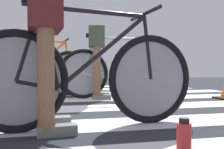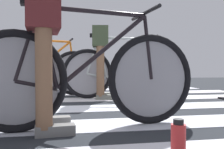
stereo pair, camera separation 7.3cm
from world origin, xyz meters
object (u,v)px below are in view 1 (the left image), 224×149
bicycle_1_of_3 (89,76)px  water_bottle (184,144)px  bicycle_2_of_3 (118,72)px  cyclist_3_of_3 (14,56)px  cyclist_2_of_3 (97,53)px  cyclist_1_of_3 (45,41)px  bicycle_3_of_3 (36,72)px

bicycle_1_of_3 → water_bottle: bearing=-73.7°
bicycle_2_of_3 → bicycle_1_of_3: bearing=-103.1°
cyclist_3_of_3 → water_bottle: (1.21, -2.93, -0.52)m
cyclist_2_of_3 → cyclist_1_of_3: bearing=-102.3°
bicycle_1_of_3 → cyclist_2_of_3: 1.76m
water_bottle → cyclist_3_of_3: bearing=112.4°
cyclist_1_of_3 → bicycle_3_of_3: cyclist_1_of_3 is taller
bicycle_1_of_3 → cyclist_2_of_3: bearing=73.4°
cyclist_1_of_3 → cyclist_3_of_3: size_ratio=1.02×
bicycle_2_of_3 → water_bottle: bearing=-89.2°
bicycle_2_of_3 → bicycle_3_of_3: bearing=165.5°
bicycle_1_of_3 → bicycle_2_of_3: bearing=63.4°
bicycle_1_of_3 → water_bottle: 0.93m
cyclist_2_of_3 → water_bottle: cyclist_2_of_3 is taller
cyclist_1_of_3 → bicycle_2_of_3: 1.96m
bicycle_1_of_3 → cyclist_2_of_3: cyclist_2_of_3 is taller
bicycle_1_of_3 → bicycle_3_of_3: (-0.56, 2.15, 0.00)m
cyclist_1_of_3 → cyclist_3_of_3: 2.22m
cyclist_1_of_3 → water_bottle: cyclist_1_of_3 is taller
bicycle_2_of_3 → cyclist_1_of_3: bearing=-111.3°
bicycle_1_of_3 → cyclist_3_of_3: (-0.87, 2.11, 0.24)m
bicycle_2_of_3 → cyclist_3_of_3: bearing=171.0°
water_bottle → cyclist_2_of_3: bearing=90.5°
bicycle_3_of_3 → bicycle_1_of_3: bearing=-82.4°
bicycle_1_of_3 → bicycle_2_of_3: same height
bicycle_1_of_3 → bicycle_3_of_3: 2.22m
cyclist_1_of_3 → water_bottle: size_ratio=4.36×
bicycle_3_of_3 → cyclist_3_of_3: (-0.31, -0.04, 0.24)m
cyclist_3_of_3 → water_bottle: cyclist_3_of_3 is taller
cyclist_2_of_3 → cyclist_3_of_3: 1.26m
bicycle_1_of_3 → bicycle_3_of_3: bearing=98.7°
cyclist_1_of_3 → cyclist_2_of_3: bearing=64.2°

